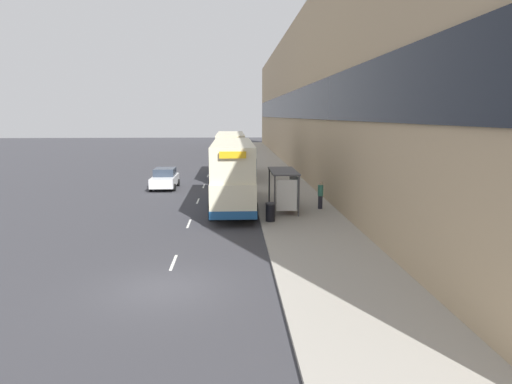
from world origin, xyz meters
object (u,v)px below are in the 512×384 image
(bus_shelter, at_px, (286,183))
(double_decker_bus_ahead, at_px, (231,154))
(double_decker_bus_near, at_px, (233,173))
(car_0, at_px, (165,179))
(pedestrian_1, at_px, (320,195))
(litter_bin, at_px, (270,212))
(pedestrian_at_shelter, at_px, (294,192))
(car_2, at_px, (230,144))
(car_1, at_px, (236,146))

(bus_shelter, xyz_separation_m, double_decker_bus_ahead, (-3.49, 16.34, 0.41))
(bus_shelter, distance_m, double_decker_bus_near, 3.77)
(double_decker_bus_near, bearing_deg, bus_shelter, -28.45)
(car_0, bearing_deg, double_decker_bus_ahead, -130.56)
(bus_shelter, relative_size, pedestrian_1, 2.44)
(pedestrian_1, distance_m, litter_bin, 4.83)
(pedestrian_at_shelter, height_order, pedestrian_1, pedestrian_at_shelter)
(double_decker_bus_ahead, height_order, car_2, double_decker_bus_ahead)
(car_2, bearing_deg, double_decker_bus_near, -89.48)
(pedestrian_1, bearing_deg, car_0, 139.69)
(car_1, relative_size, pedestrian_at_shelter, 2.10)
(double_decker_bus_ahead, xyz_separation_m, car_1, (0.72, 32.07, -1.39))
(car_2, xyz_separation_m, pedestrian_1, (6.02, -55.10, 0.18))
(car_0, xyz_separation_m, pedestrian_at_shelter, (9.56, -8.69, 0.25))
(litter_bin, bearing_deg, double_decker_bus_near, 114.42)
(double_decker_bus_ahead, xyz_separation_m, pedestrian_at_shelter, (4.15, -15.01, -1.20))
(car_2, xyz_separation_m, pedestrian_at_shelter, (4.45, -54.34, 0.24))
(car_1, height_order, car_2, car_1)
(car_0, bearing_deg, car_1, -99.08)
(car_1, bearing_deg, pedestrian_1, -84.04)
(car_0, distance_m, pedestrian_at_shelter, 12.92)
(car_0, bearing_deg, car_2, -96.39)
(bus_shelter, relative_size, litter_bin, 4.00)
(double_decker_bus_near, relative_size, double_decker_bus_ahead, 1.01)
(car_0, relative_size, pedestrian_1, 2.54)
(pedestrian_1, bearing_deg, double_decker_bus_ahead, 109.94)
(double_decker_bus_near, distance_m, car_1, 46.64)
(litter_bin, bearing_deg, pedestrian_at_shelter, 65.37)
(double_decker_bus_near, height_order, car_1, double_decker_bus_near)
(car_2, relative_size, pedestrian_at_shelter, 2.29)
(car_1, relative_size, pedestrian_1, 2.26)
(car_1, xyz_separation_m, pedestrian_1, (5.00, -47.84, 0.13))
(litter_bin, bearing_deg, pedestrian_1, 44.07)
(double_decker_bus_near, xyz_separation_m, car_2, (-0.49, 53.88, -1.44))
(car_2, relative_size, pedestrian_1, 2.47)
(car_0, relative_size, litter_bin, 4.17)
(bus_shelter, relative_size, car_0, 0.96)
(car_1, height_order, pedestrian_1, pedestrian_1)
(double_decker_bus_ahead, height_order, pedestrian_at_shelter, double_decker_bus_ahead)
(double_decker_bus_near, distance_m, pedestrian_at_shelter, 4.16)
(double_decker_bus_near, distance_m, car_0, 10.06)
(double_decker_bus_ahead, height_order, litter_bin, double_decker_bus_ahead)
(double_decker_bus_near, relative_size, car_1, 2.91)
(double_decker_bus_near, distance_m, pedestrian_1, 5.81)
(pedestrian_at_shelter, bearing_deg, double_decker_bus_near, 173.35)
(double_decker_bus_ahead, distance_m, car_2, 39.36)
(pedestrian_1, bearing_deg, double_decker_bus_near, 167.55)
(double_decker_bus_ahead, distance_m, pedestrian_at_shelter, 15.62)
(double_decker_bus_ahead, bearing_deg, double_decker_bus_near, -89.26)
(double_decker_bus_ahead, xyz_separation_m, pedestrian_1, (5.72, -15.77, -1.27))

